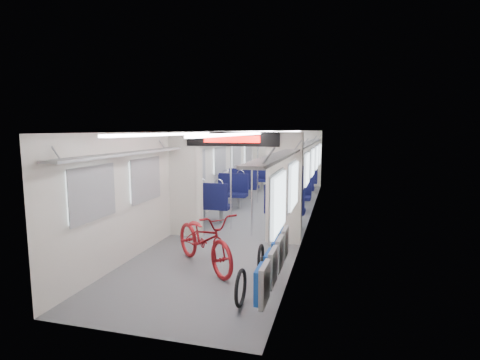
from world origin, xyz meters
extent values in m
plane|color=#515456|center=(0.00, 0.00, 0.00)|extent=(12.00, 12.00, 0.00)
cube|color=beige|center=(-1.45, 0.00, 1.15)|extent=(0.02, 12.00, 2.30)
cube|color=beige|center=(1.45, 0.00, 1.15)|extent=(0.02, 12.00, 2.30)
cube|color=beige|center=(0.00, 6.00, 1.15)|extent=(2.90, 0.02, 2.30)
cube|color=beige|center=(0.00, -6.00, 1.15)|extent=(2.90, 0.02, 2.30)
cube|color=silver|center=(0.00, 0.00, 2.30)|extent=(2.90, 12.00, 0.02)
cube|color=white|center=(-0.55, 0.00, 2.27)|extent=(0.12, 11.40, 0.04)
cube|color=white|center=(0.55, 0.00, 2.27)|extent=(0.12, 11.40, 0.04)
cube|color=beige|center=(-1.12, -2.00, 1.00)|extent=(0.65, 0.18, 2.00)
cube|color=beige|center=(1.12, -2.00, 1.00)|extent=(0.65, 0.18, 2.00)
cube|color=beige|center=(0.00, -2.00, 2.15)|extent=(2.90, 0.18, 0.30)
cylinder|color=beige|center=(-0.80, -2.00, 1.00)|extent=(0.20, 0.20, 2.00)
cylinder|color=beige|center=(0.80, -2.00, 1.00)|extent=(0.20, 0.20, 2.00)
cube|color=black|center=(0.00, -2.11, 2.15)|extent=(2.00, 0.03, 0.30)
cube|color=#FF0C07|center=(0.00, -2.13, 2.15)|extent=(1.20, 0.02, 0.14)
cube|color=silver|center=(-1.42, -4.80, 1.40)|extent=(0.04, 1.00, 0.75)
cube|color=silver|center=(1.42, -4.80, 1.40)|extent=(0.04, 1.00, 0.75)
cube|color=silver|center=(-1.42, -3.20, 1.40)|extent=(0.04, 1.00, 0.75)
cube|color=silver|center=(1.42, -3.20, 1.40)|extent=(0.04, 1.00, 0.75)
cube|color=silver|center=(-1.42, -0.50, 1.40)|extent=(0.04, 1.00, 0.75)
cube|color=silver|center=(1.42, -0.50, 1.40)|extent=(0.04, 1.00, 0.75)
cube|color=silver|center=(-1.42, 1.40, 1.40)|extent=(0.04, 1.00, 0.75)
cube|color=silver|center=(1.42, 1.40, 1.40)|extent=(0.04, 1.00, 0.75)
cube|color=silver|center=(-1.42, 3.30, 1.40)|extent=(0.04, 1.00, 0.75)
cube|color=silver|center=(1.42, 3.30, 1.40)|extent=(0.04, 1.00, 0.75)
cube|color=silver|center=(-1.42, 5.10, 1.40)|extent=(0.04, 1.00, 0.75)
cube|color=silver|center=(1.42, 5.10, 1.40)|extent=(0.04, 1.00, 0.75)
cube|color=gray|center=(-1.27, -4.00, 1.95)|extent=(0.30, 3.60, 0.04)
cube|color=gray|center=(1.27, -4.00, 1.95)|extent=(0.30, 3.60, 0.04)
cube|color=gray|center=(-1.27, 2.00, 1.95)|extent=(0.30, 7.60, 0.04)
cube|color=gray|center=(1.27, 2.00, 1.95)|extent=(0.30, 7.60, 0.04)
cube|color=gray|center=(0.00, 5.94, 1.00)|extent=(0.90, 0.05, 2.00)
imported|color=maroon|center=(-0.02, -3.77, 0.50)|extent=(1.85, 1.77, 1.00)
cube|color=gray|center=(1.38, -5.53, 0.58)|extent=(0.06, 0.42, 0.47)
cube|color=#103D99|center=(1.32, -5.53, 0.58)|extent=(0.06, 0.38, 0.40)
cube|color=gray|center=(1.38, -4.98, 0.58)|extent=(0.06, 0.42, 0.47)
cube|color=#103D99|center=(1.32, -4.98, 0.58)|extent=(0.06, 0.38, 0.40)
cube|color=gray|center=(1.38, -4.43, 0.58)|extent=(0.06, 0.42, 0.47)
cube|color=#103D99|center=(1.32, -4.43, 0.58)|extent=(0.06, 0.38, 0.40)
cube|color=gray|center=(1.38, -3.88, 0.58)|extent=(0.06, 0.42, 0.47)
cube|color=#103D99|center=(1.32, -3.88, 0.58)|extent=(0.06, 0.38, 0.40)
torus|color=black|center=(0.95, -4.99, 0.23)|extent=(0.05, 0.52, 0.52)
torus|color=black|center=(1.10, -4.28, 0.20)|extent=(0.13, 0.46, 0.46)
torus|color=black|center=(0.95, -3.67, 0.20)|extent=(0.06, 0.46, 0.45)
cube|color=#0C0E35|center=(-0.70, -0.71, 0.40)|extent=(0.47, 0.44, 0.10)
cylinder|color=gray|center=(-0.70, -0.71, 0.17)|extent=(0.10, 0.10, 0.35)
cube|color=#0C0E35|center=(-0.70, -0.89, 0.74)|extent=(0.47, 0.08, 0.57)
torus|color=silver|center=(-0.70, -0.89, 1.02)|extent=(0.24, 0.03, 0.24)
cube|color=#0C0E35|center=(-0.70, 1.06, 0.40)|extent=(0.47, 0.44, 0.10)
cylinder|color=gray|center=(-0.70, 1.06, 0.17)|extent=(0.10, 0.10, 0.35)
cube|color=#0C0E35|center=(-0.70, 1.24, 0.74)|extent=(0.47, 0.08, 0.57)
torus|color=silver|center=(-0.70, 1.24, 1.02)|extent=(0.24, 0.03, 0.24)
cube|color=#0C0E35|center=(-1.17, -0.71, 0.40)|extent=(0.47, 0.44, 0.10)
cylinder|color=gray|center=(-1.17, -0.71, 0.17)|extent=(0.10, 0.10, 0.35)
cube|color=#0C0E35|center=(-1.17, -0.89, 0.74)|extent=(0.47, 0.08, 0.57)
torus|color=silver|center=(-1.17, -0.89, 1.02)|extent=(0.24, 0.03, 0.24)
cube|color=#0C0E35|center=(-1.17, 1.06, 0.40)|extent=(0.47, 0.44, 0.10)
cylinder|color=gray|center=(-1.17, 1.06, 0.17)|extent=(0.10, 0.10, 0.35)
cube|color=#0C0E35|center=(-1.17, 1.24, 0.74)|extent=(0.47, 0.08, 0.57)
torus|color=silver|center=(-1.17, 1.24, 1.02)|extent=(0.24, 0.03, 0.24)
cube|color=#0C0E35|center=(0.70, -0.73, 0.40)|extent=(0.49, 0.45, 0.10)
cylinder|color=gray|center=(0.70, -0.73, 0.17)|extent=(0.10, 0.10, 0.35)
cube|color=#0C0E35|center=(0.70, -0.91, 0.75)|extent=(0.49, 0.09, 0.59)
torus|color=silver|center=(0.70, -0.91, 1.04)|extent=(0.24, 0.03, 0.24)
cube|color=#0C0E35|center=(0.70, 1.11, 0.40)|extent=(0.49, 0.45, 0.10)
cylinder|color=gray|center=(0.70, 1.11, 0.17)|extent=(0.10, 0.10, 0.35)
cube|color=#0C0E35|center=(0.70, 1.29, 0.75)|extent=(0.49, 0.09, 0.59)
torus|color=silver|center=(0.70, 1.29, 1.04)|extent=(0.24, 0.03, 0.24)
cube|color=#0C0E35|center=(1.17, -0.73, 0.40)|extent=(0.49, 0.45, 0.10)
cylinder|color=gray|center=(1.17, -0.73, 0.17)|extent=(0.10, 0.10, 0.35)
cube|color=#0C0E35|center=(1.17, -0.91, 0.75)|extent=(0.49, 0.09, 0.59)
torus|color=silver|center=(1.17, -0.91, 1.04)|extent=(0.24, 0.03, 0.24)
cube|color=#0C0E35|center=(1.17, 1.11, 0.40)|extent=(0.49, 0.45, 0.10)
cylinder|color=gray|center=(1.17, 1.11, 0.17)|extent=(0.10, 0.10, 0.35)
cube|color=#0C0E35|center=(1.17, 1.29, 0.75)|extent=(0.49, 0.09, 0.59)
torus|color=silver|center=(1.17, 1.29, 1.04)|extent=(0.24, 0.03, 0.24)
cube|color=#0C0E35|center=(-0.70, 2.63, 0.40)|extent=(0.49, 0.45, 0.10)
cylinder|color=gray|center=(-0.70, 2.63, 0.17)|extent=(0.10, 0.10, 0.35)
cube|color=#0C0E35|center=(-0.70, 2.44, 0.75)|extent=(0.49, 0.09, 0.60)
torus|color=silver|center=(-0.70, 2.44, 1.05)|extent=(0.24, 0.03, 0.24)
cube|color=#0C0E35|center=(-0.70, 4.47, 0.40)|extent=(0.49, 0.45, 0.10)
cylinder|color=gray|center=(-0.70, 4.47, 0.17)|extent=(0.10, 0.10, 0.35)
cube|color=#0C0E35|center=(-0.70, 4.65, 0.75)|extent=(0.49, 0.09, 0.60)
torus|color=silver|center=(-0.70, 4.65, 1.05)|extent=(0.24, 0.03, 0.24)
cube|color=#0C0E35|center=(-1.17, 2.63, 0.40)|extent=(0.49, 0.45, 0.10)
cylinder|color=gray|center=(-1.17, 2.63, 0.17)|extent=(0.10, 0.10, 0.35)
cube|color=#0C0E35|center=(-1.17, 2.44, 0.75)|extent=(0.49, 0.09, 0.60)
torus|color=silver|center=(-1.17, 2.44, 1.05)|extent=(0.24, 0.03, 0.24)
cube|color=#0C0E35|center=(-1.17, 4.47, 0.40)|extent=(0.49, 0.45, 0.10)
cylinder|color=gray|center=(-1.17, 4.47, 0.17)|extent=(0.10, 0.10, 0.35)
cube|color=#0C0E35|center=(-1.17, 4.65, 0.75)|extent=(0.49, 0.09, 0.60)
torus|color=silver|center=(-1.17, 4.65, 1.05)|extent=(0.24, 0.03, 0.24)
cube|color=#0C0E35|center=(0.70, 2.86, 0.40)|extent=(0.44, 0.41, 0.10)
cylinder|color=gray|center=(0.70, 2.86, 0.17)|extent=(0.10, 0.10, 0.35)
cube|color=#0C0E35|center=(0.70, 2.69, 0.72)|extent=(0.44, 0.08, 0.53)
torus|color=silver|center=(0.70, 2.69, 0.98)|extent=(0.22, 0.03, 0.22)
cube|color=#0C0E35|center=(0.70, 4.50, 0.40)|extent=(0.44, 0.41, 0.10)
cylinder|color=gray|center=(0.70, 4.50, 0.17)|extent=(0.10, 0.10, 0.35)
cube|color=#0C0E35|center=(0.70, 4.67, 0.72)|extent=(0.44, 0.08, 0.53)
torus|color=silver|center=(0.70, 4.67, 0.98)|extent=(0.22, 0.03, 0.22)
cube|color=#0C0E35|center=(1.17, 2.86, 0.40)|extent=(0.44, 0.41, 0.10)
cylinder|color=gray|center=(1.17, 2.86, 0.17)|extent=(0.10, 0.10, 0.35)
cube|color=#0C0E35|center=(1.17, 2.69, 0.72)|extent=(0.44, 0.08, 0.53)
torus|color=silver|center=(1.17, 2.69, 0.98)|extent=(0.22, 0.03, 0.22)
cube|color=#0C0E35|center=(1.17, 4.50, 0.40)|extent=(0.44, 0.41, 0.10)
cylinder|color=gray|center=(1.17, 4.50, 0.17)|extent=(0.10, 0.10, 0.35)
cube|color=#0C0E35|center=(1.17, 4.67, 0.72)|extent=(0.44, 0.08, 0.53)
torus|color=silver|center=(1.17, 4.67, 0.98)|extent=(0.22, 0.03, 0.22)
cylinder|color=silver|center=(-0.27, -1.28, 1.15)|extent=(0.04, 0.04, 2.30)
cylinder|color=silver|center=(0.33, -1.70, 1.15)|extent=(0.04, 0.04, 2.30)
cylinder|color=silver|center=(-0.34, 1.99, 1.15)|extent=(0.05, 0.05, 2.30)
cylinder|color=silver|center=(0.31, 1.52, 1.15)|extent=(0.04, 0.04, 2.30)
camera|label=1|loc=(2.16, -9.57, 2.35)|focal=28.00mm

